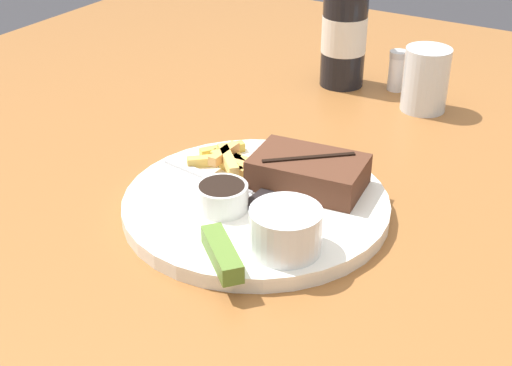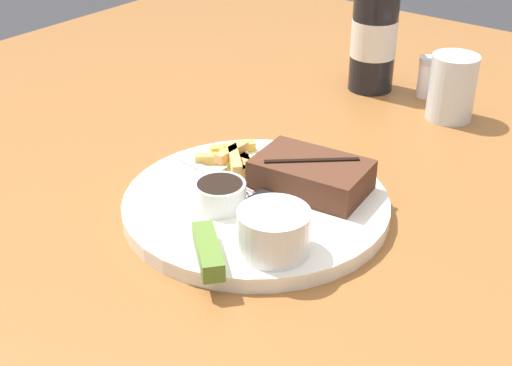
# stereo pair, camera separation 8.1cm
# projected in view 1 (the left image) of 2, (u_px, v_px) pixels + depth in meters

# --- Properties ---
(dining_table) EXTENTS (1.55, 1.70, 0.74)m
(dining_table) POSITION_uv_depth(u_px,v_px,m) (256.00, 248.00, 0.86)
(dining_table) COLOR #935B2D
(dining_table) RESTS_ON ground_plane
(dinner_plate) EXTENTS (0.31, 0.31, 0.02)m
(dinner_plate) POSITION_uv_depth(u_px,v_px,m) (256.00, 205.00, 0.83)
(dinner_plate) COLOR white
(dinner_plate) RESTS_ON dining_table
(steak_portion) EXTENTS (0.14, 0.10, 0.04)m
(steak_portion) POSITION_uv_depth(u_px,v_px,m) (308.00, 172.00, 0.84)
(steak_portion) COLOR #512D1E
(steak_portion) RESTS_ON dinner_plate
(fries_pile) EXTENTS (0.11, 0.09, 0.02)m
(fries_pile) POSITION_uv_depth(u_px,v_px,m) (229.00, 160.00, 0.89)
(fries_pile) COLOR #DBB451
(fries_pile) RESTS_ON dinner_plate
(coleslaw_cup) EXTENTS (0.08, 0.08, 0.05)m
(coleslaw_cup) POSITION_uv_depth(u_px,v_px,m) (286.00, 227.00, 0.72)
(coleslaw_cup) COLOR white
(coleslaw_cup) RESTS_ON dinner_plate
(dipping_sauce_cup) EXTENTS (0.06, 0.06, 0.03)m
(dipping_sauce_cup) POSITION_uv_depth(u_px,v_px,m) (222.00, 196.00, 0.80)
(dipping_sauce_cup) COLOR silver
(dipping_sauce_cup) RESTS_ON dinner_plate
(pickle_spear) EXTENTS (0.08, 0.07, 0.02)m
(pickle_spear) POSITION_uv_depth(u_px,v_px,m) (222.00, 254.00, 0.71)
(pickle_spear) COLOR #567A2D
(pickle_spear) RESTS_ON dinner_plate
(fork_utensil) EXTENTS (0.13, 0.03, 0.00)m
(fork_utensil) POSITION_uv_depth(u_px,v_px,m) (204.00, 175.00, 0.87)
(fork_utensil) COLOR #B7B7BC
(fork_utensil) RESTS_ON dinner_plate
(knife_utensil) EXTENTS (0.02, 0.17, 0.01)m
(knife_utensil) POSITION_uv_depth(u_px,v_px,m) (280.00, 184.00, 0.85)
(knife_utensil) COLOR #B7B7BC
(knife_utensil) RESTS_ON dinner_plate
(beer_bottle) EXTENTS (0.07, 0.07, 0.25)m
(beer_bottle) POSITION_uv_depth(u_px,v_px,m) (344.00, 32.00, 1.14)
(beer_bottle) COLOR black
(beer_bottle) RESTS_ON dining_table
(drinking_glass) EXTENTS (0.07, 0.07, 0.10)m
(drinking_glass) POSITION_uv_depth(u_px,v_px,m) (426.00, 79.00, 1.07)
(drinking_glass) COLOR silver
(drinking_glass) RESTS_ON dining_table
(salt_shaker) EXTENTS (0.03, 0.03, 0.07)m
(salt_shaker) POSITION_uv_depth(u_px,v_px,m) (396.00, 70.00, 1.14)
(salt_shaker) COLOR white
(salt_shaker) RESTS_ON dining_table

